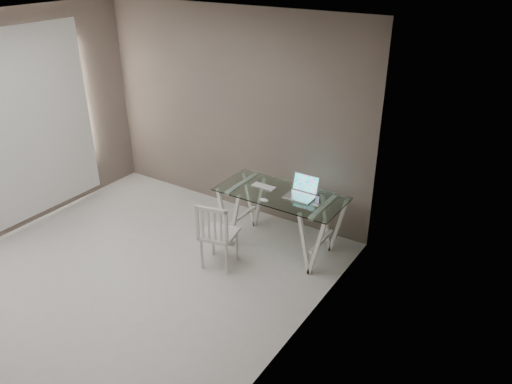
% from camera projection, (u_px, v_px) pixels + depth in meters
% --- Properties ---
extents(room, '(4.50, 4.52, 2.71)m').
position_uv_depth(room, '(91.00, 135.00, 4.74)').
color(room, '#B5B3AD').
rests_on(room, ground).
extents(desk, '(1.50, 0.70, 0.75)m').
position_uv_depth(desk, '(280.00, 220.00, 5.95)').
color(desk, silver).
rests_on(desk, ground).
extents(chair, '(0.46, 0.46, 0.83)m').
position_uv_depth(chair, '(216.00, 233.00, 5.56)').
color(chair, silver).
rests_on(chair, ground).
extents(laptop, '(0.33, 0.29, 0.23)m').
position_uv_depth(laptop, '(302.00, 191.00, 5.72)').
color(laptop, silver).
rests_on(laptop, desk).
extents(keyboard, '(0.31, 0.13, 0.01)m').
position_uv_depth(keyboard, '(264.00, 186.00, 5.94)').
color(keyboard, silver).
rests_on(keyboard, desk).
extents(mouse, '(0.11, 0.06, 0.03)m').
position_uv_depth(mouse, '(264.00, 200.00, 5.60)').
color(mouse, silver).
rests_on(mouse, desk).
extents(phone_dock, '(0.06, 0.06, 0.12)m').
position_uv_depth(phone_dock, '(317.00, 202.00, 5.52)').
color(phone_dock, white).
rests_on(phone_dock, desk).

